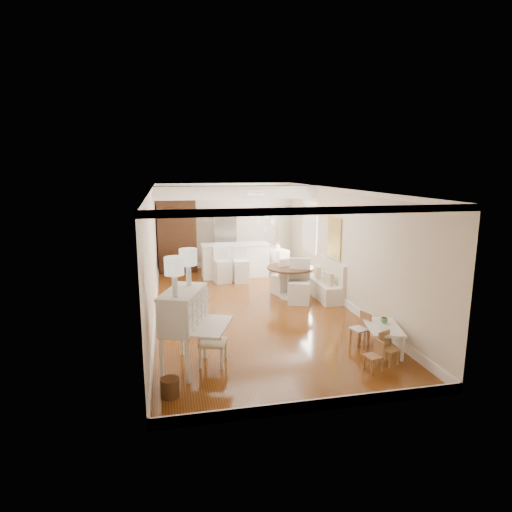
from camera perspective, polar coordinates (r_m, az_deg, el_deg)
name	(u,v)px	position (r m, az deg, el deg)	size (l,w,h in m)	color
room	(251,224)	(10.11, -0.71, 4.30)	(9.00, 9.04, 2.82)	brown
secretary_bureau	(184,330)	(7.20, -9.60, -9.67)	(1.06, 1.08, 1.35)	white
gustavian_armchair	(213,342)	(7.37, -5.77, -11.30)	(0.46, 0.46, 0.81)	silver
wicker_basket	(170,388)	(6.62, -11.39, -16.82)	(0.28, 0.28, 0.28)	#513219
kids_table	(383,338)	(8.24, 16.54, -10.48)	(0.57, 0.95, 0.47)	white
kids_chair_a	(373,356)	(7.43, 15.36, -12.70)	(0.25, 0.25, 0.52)	#A17049
kids_chair_b	(360,328)	(8.40, 13.66, -9.37)	(0.30, 0.30, 0.62)	#A07248
kids_chair_c	(389,348)	(7.72, 17.32, -11.68)	(0.27, 0.27, 0.57)	#A27B49
banquette	(324,279)	(11.10, 9.08, -3.04)	(0.52, 1.60, 0.98)	silver
dining_table	(290,282)	(10.99, 4.59, -3.53)	(1.19, 1.19, 0.81)	#4E2F19
slip_chair_near	(299,282)	(10.56, 5.78, -3.42)	(0.51, 0.54, 1.08)	silver
slip_chair_far	(283,276)	(11.29, 3.58, -2.62)	(0.47, 0.49, 1.00)	white
breakfast_counter	(235,260)	(13.07, -2.79, -0.57)	(2.05, 0.65, 1.03)	white
bar_stool_left	(222,265)	(12.41, -4.53, -1.19)	(0.42, 0.42, 1.06)	silver
bar_stool_right	(241,265)	(12.39, -2.06, -1.22)	(0.42, 0.42, 1.04)	silver
pantry_cabinet	(177,236)	(13.86, -10.49, 2.62)	(1.20, 0.60, 2.30)	#381E11
fridge	(236,242)	(14.04, -2.68, 1.88)	(0.75, 0.65, 1.80)	silver
sideboard	(277,261)	(13.47, 2.85, -0.71)	(0.37, 0.84, 0.80)	white
pencil_cup	(384,320)	(8.30, 16.72, -8.22)	(0.13, 0.13, 0.10)	#5E9858
branch_vase	(277,246)	(13.40, 2.88, 1.39)	(0.18, 0.18, 0.19)	white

